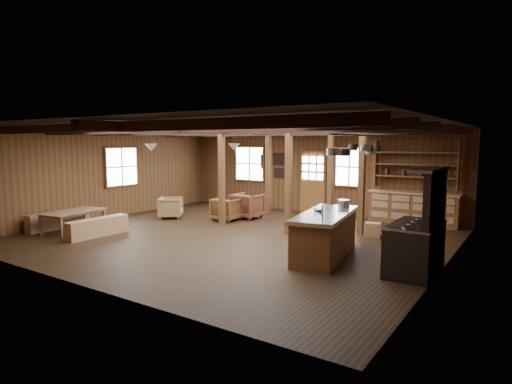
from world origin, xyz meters
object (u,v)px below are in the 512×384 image
(armchair_a, at_px, (226,209))
(kitchen_island, at_px, (325,234))
(armchair_b, at_px, (247,206))
(commercial_range, at_px, (418,240))
(dining_table, at_px, (75,221))
(armchair_c, at_px, (171,208))

(armchair_a, bearing_deg, kitchen_island, 150.51)
(armchair_a, xyz_separation_m, armchair_b, (0.30, 0.70, 0.05))
(commercial_range, bearing_deg, armchair_b, 153.07)
(dining_table, height_order, armchair_c, armchair_c)
(armchair_b, bearing_deg, commercial_range, 154.02)
(kitchen_island, xyz_separation_m, dining_table, (-6.66, -1.42, -0.20))
(armchair_b, bearing_deg, dining_table, 59.03)
(dining_table, distance_m, armchair_a, 4.31)
(dining_table, height_order, armchair_b, armchair_b)
(kitchen_island, height_order, commercial_range, commercial_range)
(dining_table, relative_size, armchair_c, 2.20)
(kitchen_island, bearing_deg, armchair_c, 155.67)
(commercial_range, height_order, armchair_c, commercial_range)
(armchair_a, bearing_deg, commercial_range, 157.09)
(dining_table, bearing_deg, kitchen_island, -86.81)
(armchair_b, relative_size, armchair_c, 1.19)
(dining_table, xyz_separation_m, armchair_b, (2.67, 4.29, 0.11))
(armchair_a, bearing_deg, armchair_c, 17.35)
(armchair_b, bearing_deg, armchair_c, 34.00)
(commercial_range, height_order, armchair_a, commercial_range)
(kitchen_island, height_order, armchair_b, kitchen_island)
(commercial_range, bearing_deg, dining_table, -171.33)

